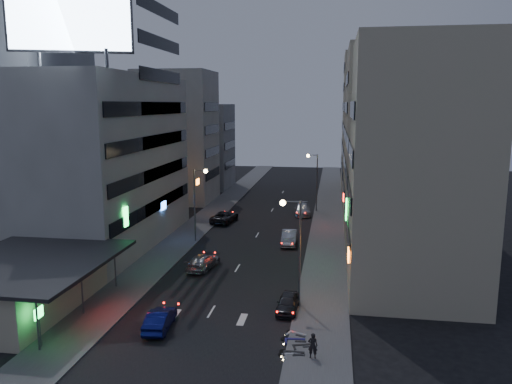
% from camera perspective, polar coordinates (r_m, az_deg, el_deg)
% --- Properties ---
extents(ground, '(180.00, 180.00, 0.00)m').
position_cam_1_polar(ground, '(34.32, -6.82, -16.05)').
color(ground, black).
rests_on(ground, ground).
extents(sidewalk_left, '(4.00, 120.00, 0.12)m').
position_cam_1_polar(sidewalk_left, '(63.67, -6.44, -3.64)').
color(sidewalk_left, '#4C4C4F').
rests_on(sidewalk_left, ground).
extents(sidewalk_right, '(4.00, 120.00, 0.12)m').
position_cam_1_polar(sidewalk_right, '(61.46, 8.13, -4.18)').
color(sidewalk_right, '#4C4C4F').
rests_on(sidewalk_right, ground).
extents(food_court, '(11.00, 13.00, 3.88)m').
position_cam_1_polar(food_court, '(40.96, -25.41, -9.57)').
color(food_court, tan).
rests_on(food_court, ground).
extents(white_building, '(14.00, 24.00, 18.00)m').
position_cam_1_polar(white_building, '(56.17, -18.28, 3.35)').
color(white_building, '#A5A6A1').
rests_on(white_building, ground).
extents(grey_tower, '(10.00, 14.00, 34.00)m').
position_cam_1_polar(grey_tower, '(63.02, -24.85, 10.90)').
color(grey_tower, gray).
rests_on(grey_tower, ground).
extents(shophouse_near, '(10.00, 11.00, 20.00)m').
position_cam_1_polar(shophouse_near, '(40.92, 17.87, 2.46)').
color(shophouse_near, tan).
rests_on(shophouse_near, ground).
extents(shophouse_mid, '(11.00, 12.00, 16.00)m').
position_cam_1_polar(shophouse_mid, '(52.53, 16.41, 1.92)').
color(shophouse_mid, gray).
rests_on(shophouse_mid, ground).
extents(shophouse_far, '(10.00, 14.00, 22.00)m').
position_cam_1_polar(shophouse_far, '(65.04, 14.66, 6.15)').
color(shophouse_far, tan).
rests_on(shophouse_far, ground).
extents(far_left_a, '(11.00, 10.00, 20.00)m').
position_cam_1_polar(far_left_a, '(78.58, -8.98, 6.24)').
color(far_left_a, '#A5A6A1').
rests_on(far_left_a, ground).
extents(far_left_b, '(12.00, 10.00, 15.00)m').
position_cam_1_polar(far_left_b, '(91.32, -6.73, 5.23)').
color(far_left_b, gray).
rests_on(far_left_b, ground).
extents(far_right_a, '(11.00, 12.00, 18.00)m').
position_cam_1_polar(far_right_a, '(80.13, 13.93, 5.42)').
color(far_right_a, gray).
rests_on(far_right_a, ground).
extents(far_right_b, '(12.00, 12.00, 24.00)m').
position_cam_1_polar(far_right_b, '(93.94, 13.60, 7.91)').
color(far_right_b, tan).
rests_on(far_right_b, ground).
extents(billboard, '(9.52, 3.75, 6.20)m').
position_cam_1_polar(billboard, '(45.58, -20.48, 17.77)').
color(billboard, '#595B60').
rests_on(billboard, white_building).
extents(street_lamp_right_near, '(1.60, 0.44, 8.02)m').
position_cam_1_polar(street_lamp_right_near, '(37.00, 4.44, -5.17)').
color(street_lamp_right_near, '#595B60').
rests_on(street_lamp_right_near, sidewalk_right).
extents(street_lamp_left, '(1.60, 0.44, 8.02)m').
position_cam_1_polar(street_lamp_left, '(54.48, -6.65, -0.27)').
color(street_lamp_left, '#595B60').
rests_on(street_lamp_left, sidewalk_left).
extents(street_lamp_right_far, '(1.60, 0.44, 8.02)m').
position_cam_1_polar(street_lamp_right_far, '(70.33, 6.67, 2.06)').
color(street_lamp_right_far, '#595B60').
rests_on(street_lamp_right_far, sidewalk_right).
extents(parked_car_right_near, '(1.64, 3.78, 1.27)m').
position_cam_1_polar(parked_car_right_near, '(37.61, 3.67, -12.53)').
color(parked_car_right_near, '#232327').
rests_on(parked_car_right_near, ground).
extents(parked_car_right_mid, '(1.70, 4.57, 1.49)m').
position_cam_1_polar(parked_car_right_mid, '(54.38, 3.81, -5.23)').
color(parked_car_right_mid, '#ADAFB6').
rests_on(parked_car_right_mid, ground).
extents(parked_car_left, '(3.13, 5.56, 1.47)m').
position_cam_1_polar(parked_car_left, '(64.30, -3.62, -2.85)').
color(parked_car_left, '#25252A').
rests_on(parked_car_left, ground).
extents(parked_car_right_far, '(2.59, 5.27, 1.47)m').
position_cam_1_polar(parked_car_right_far, '(68.84, 5.32, -2.00)').
color(parked_car_right_far, '#ABAEB4').
rests_on(parked_car_right_far, ground).
extents(road_car_blue, '(1.74, 4.19, 1.35)m').
position_cam_1_polar(road_car_blue, '(35.43, -10.92, -14.10)').
color(road_car_blue, navy).
rests_on(road_car_blue, ground).
extents(road_car_silver, '(2.57, 4.91, 1.36)m').
position_cam_1_polar(road_car_silver, '(46.76, -6.07, -7.92)').
color(road_car_silver, '#A5A6AD').
rests_on(road_car_silver, ground).
extents(person, '(0.59, 0.40, 1.57)m').
position_cam_1_polar(person, '(31.16, 6.51, -17.04)').
color(person, black).
rests_on(person, sidewalk_right).
extents(scooter_black_a, '(0.69, 1.97, 1.19)m').
position_cam_1_polar(scooter_black_a, '(31.83, 5.66, -16.79)').
color(scooter_black_a, black).
rests_on(scooter_black_a, sidewalk_right).
extents(scooter_silver_a, '(1.12, 1.82, 1.06)m').
position_cam_1_polar(scooter_silver_a, '(31.86, 5.12, -16.89)').
color(scooter_silver_a, '#AAACB2').
rests_on(scooter_silver_a, sidewalk_right).
extents(scooter_blue, '(0.82, 2.03, 1.21)m').
position_cam_1_polar(scooter_blue, '(33.41, 5.70, -15.41)').
color(scooter_blue, navy).
rests_on(scooter_blue, sidewalk_right).
extents(scooter_black_b, '(1.13, 1.94, 1.13)m').
position_cam_1_polar(scooter_black_b, '(32.88, 6.34, -15.94)').
color(scooter_black_b, black).
rests_on(scooter_black_b, sidewalk_right).
extents(scooter_silver_b, '(1.23, 1.93, 1.12)m').
position_cam_1_polar(scooter_silver_b, '(33.96, 5.89, -15.06)').
color(scooter_silver_b, '#AEB1B6').
rests_on(scooter_silver_b, sidewalk_right).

